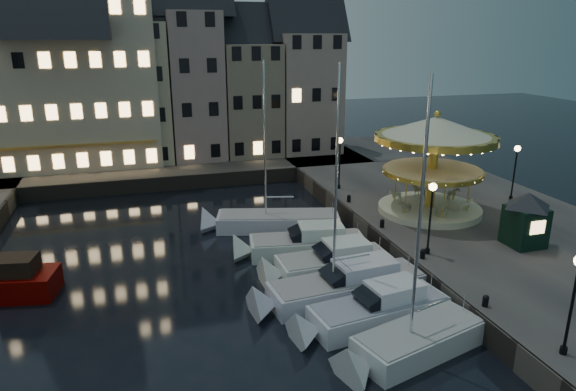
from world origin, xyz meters
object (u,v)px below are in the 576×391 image
object	(u,v)px
bollard_d	(349,198)
motorboat_e	(301,245)
streetlamp_b	(431,208)
motorboat_f	(270,222)
streetlamp_d	(515,165)
motorboat_a	(410,345)
motorboat_c	(341,287)
carousel	(435,147)
bollard_a	(486,300)
bollard_c	(382,223)
bollard_b	(423,253)
ticket_kiosk	(527,210)
motorboat_d	(327,265)
streetlamp_c	(340,156)
motorboat_b	(372,312)
streetlamp_a	(574,291)

from	to	relation	value
bollard_d	motorboat_e	world-z (taller)	motorboat_e
streetlamp_b	motorboat_f	bearing A→B (deg)	125.47
streetlamp_d	motorboat_a	bearing A→B (deg)	-139.49
motorboat_c	carousel	size ratio (longest dim) A/B	1.53
streetlamp_d	streetlamp_b	bearing A→B (deg)	-148.22
bollard_a	bollard_c	size ratio (longest dim) A/B	1.00
bollard_b	bollard_c	size ratio (longest dim) A/B	1.00
bollard_a	ticket_kiosk	distance (m)	8.86
bollard_b	motorboat_d	world-z (taller)	motorboat_d
streetlamp_c	bollard_a	world-z (taller)	streetlamp_c
streetlamp_d	ticket_kiosk	size ratio (longest dim) A/B	1.14
streetlamp_b	motorboat_e	world-z (taller)	streetlamp_b
bollard_a	motorboat_f	world-z (taller)	motorboat_f
motorboat_f	carousel	distance (m)	12.46
streetlamp_b	ticket_kiosk	size ratio (longest dim) A/B	1.14
motorboat_b	carousel	world-z (taller)	carousel
bollard_c	bollard_a	bearing A→B (deg)	-90.00
streetlamp_a	bollard_a	bearing A→B (deg)	98.53
streetlamp_c	motorboat_d	size ratio (longest dim) A/B	0.56
bollard_b	carousel	distance (m)	9.28
motorboat_c	motorboat_f	xyz separation A→B (m)	(-1.00, 10.85, -0.15)
motorboat_c	ticket_kiosk	distance (m)	12.21
motorboat_e	motorboat_f	world-z (taller)	motorboat_f
motorboat_f	carousel	xyz separation A→B (m)	(10.74, -3.22, 5.45)
motorboat_b	ticket_kiosk	size ratio (longest dim) A/B	2.15
streetlamp_b	streetlamp_d	distance (m)	13.29
bollard_b	bollard_c	xyz separation A→B (m)	(0.00, 5.00, 0.00)
bollard_a	bollard_c	distance (m)	10.50
motorboat_d	motorboat_b	bearing A→B (deg)	-88.14
streetlamp_b	bollard_a	world-z (taller)	streetlamp_b
streetlamp_b	carousel	xyz separation A→B (m)	(3.94, 6.32, 1.96)
carousel	bollard_d	bearing A→B (deg)	140.94
bollard_a	bollard_d	size ratio (longest dim) A/B	1.00
bollard_d	streetlamp_d	bearing A→B (deg)	-14.15
bollard_b	motorboat_e	size ratio (longest dim) A/B	0.07
motorboat_d	carousel	world-z (taller)	carousel
bollard_c	motorboat_a	distance (m)	12.06
bollard_d	motorboat_b	bearing A→B (deg)	-108.59
motorboat_b	motorboat_e	world-z (taller)	same
bollard_a	motorboat_c	xyz separation A→B (m)	(-5.19, 4.69, -0.92)
motorboat_b	motorboat_f	bearing A→B (deg)	96.22
bollard_d	ticket_kiosk	world-z (taller)	ticket_kiosk
streetlamp_d	ticket_kiosk	xyz separation A→B (m)	(-5.23, -7.48, -0.54)
streetlamp_a	motorboat_a	xyz separation A→B (m)	(-4.80, 3.24, -3.48)
bollard_c	motorboat_e	xyz separation A→B (m)	(-5.45, 0.16, -0.96)
motorboat_a	motorboat_f	xyz separation A→B (m)	(-1.99, 16.29, -0.01)
bollard_c	motorboat_d	bearing A→B (deg)	-148.65
bollard_b	streetlamp_a	bearing A→B (deg)	-86.39
streetlamp_b	bollard_b	distance (m)	2.54
streetlamp_c	bollard_b	size ratio (longest dim) A/B	7.32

